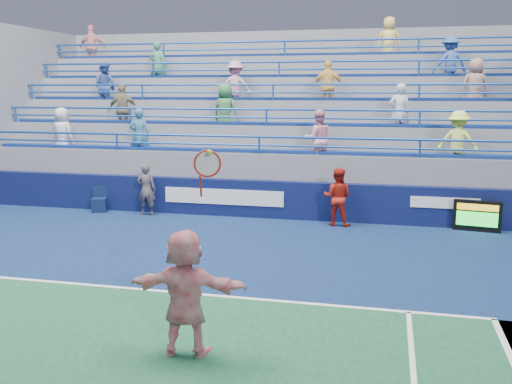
% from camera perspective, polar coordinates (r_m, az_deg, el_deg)
% --- Properties ---
extents(ground, '(120.00, 120.00, 0.00)m').
position_cam_1_polar(ground, '(10.76, -7.74, -10.04)').
color(ground, '#333538').
extents(sponsor_wall, '(18.00, 0.32, 1.10)m').
position_cam_1_polar(sponsor_wall, '(16.63, 0.18, -0.70)').
color(sponsor_wall, '#0A133C').
rests_on(sponsor_wall, ground).
extents(bleacher_stand, '(18.00, 5.60, 6.13)m').
position_cam_1_polar(bleacher_stand, '(20.13, 2.58, 4.08)').
color(bleacher_stand, slate).
rests_on(bleacher_stand, ground).
extents(serve_speed_board, '(1.21, 0.32, 0.83)m').
position_cam_1_polar(serve_speed_board, '(16.08, 21.25, -2.26)').
color(serve_speed_board, black).
rests_on(serve_speed_board, ground).
extents(judge_chair, '(0.55, 0.56, 0.77)m').
position_cam_1_polar(judge_chair, '(18.06, -15.37, -1.17)').
color(judge_chair, '#0C193A').
rests_on(judge_chair, ground).
extents(tennis_player, '(1.73, 0.66, 2.93)m').
position_cam_1_polar(tennis_player, '(8.14, -7.06, -9.91)').
color(tennis_player, white).
rests_on(tennis_player, ground).
extents(line_judge, '(0.61, 0.43, 1.55)m').
position_cam_1_polar(line_judge, '(17.20, -10.91, 0.24)').
color(line_judge, '#141C37').
rests_on(line_judge, ground).
extents(ball_girl, '(0.84, 0.69, 1.60)m').
position_cam_1_polar(ball_girl, '(15.73, 8.14, -0.51)').
color(ball_girl, '#A81E13').
rests_on(ball_girl, ground).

